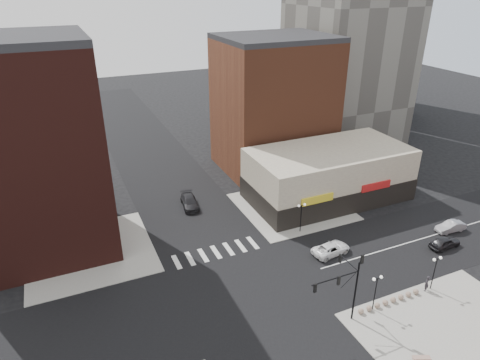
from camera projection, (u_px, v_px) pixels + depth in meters
ground at (244, 292)px, 46.83m from camera, size 240.00×240.00×0.00m
road_ew at (244, 292)px, 46.83m from camera, size 200.00×14.00×0.02m
road_ns at (244, 292)px, 46.82m from camera, size 14.00×200.00×0.02m
sidewalk_nw at (90, 252)px, 53.44m from camera, size 15.00×15.00×0.12m
sidewalk_ne at (292, 206)px, 64.08m from camera, size 15.00×15.00×0.12m
sidewalk_se at (455, 335)px, 41.13m from camera, size 18.00×14.00×0.12m
building_nw at (30, 155)px, 49.73m from camera, size 16.00×15.00×25.00m
building_ne_midrise at (274, 107)px, 73.39m from camera, size 18.00×15.00×22.00m
building_ne_row at (328, 178)px, 65.48m from camera, size 24.20×12.20×8.00m
traffic_signal at (346, 280)px, 40.89m from camera, size 5.59×3.09×7.77m
street_lamp_se_a at (377, 285)px, 42.85m from camera, size 1.22×0.32×4.16m
street_lamp_se_b at (436, 265)px, 45.79m from camera, size 1.22×0.32×4.16m
street_lamp_ne at (301, 211)px, 56.41m from camera, size 1.22×0.32×4.16m
bollard_row at (389, 301)px, 44.89m from camera, size 7.94×0.59×0.59m
white_suv at (331, 249)px, 53.02m from camera, size 5.29×2.93×1.40m
dark_sedan_east at (445, 242)px, 54.25m from camera, size 4.36×1.88×1.46m
silver_sedan at (451, 227)px, 57.70m from camera, size 4.30×1.76×1.38m
dark_sedan_north at (190, 202)px, 63.83m from camera, size 2.87×5.65×1.57m
pedestrian at (427, 283)px, 46.46m from camera, size 0.82×0.77×1.89m
stone_bench at (421, 359)px, 38.26m from camera, size 1.65×1.08×0.37m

